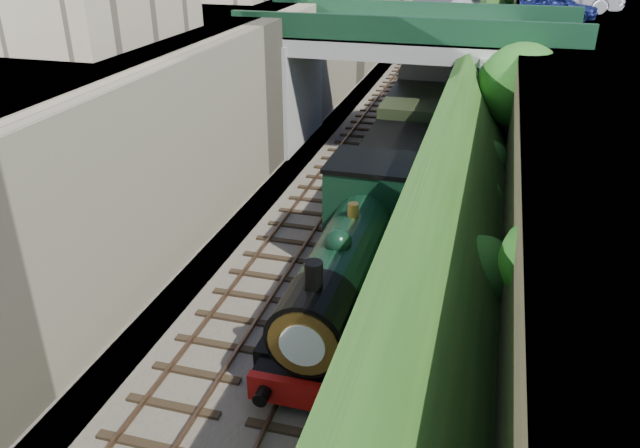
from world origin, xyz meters
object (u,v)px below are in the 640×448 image
Objects in this scene: car_blue at (558,6)px; locomotive at (351,261)px; road_bridge at (417,76)px; tree at (524,89)px; tender at (392,180)px.

locomotive is at bearing 174.57° from car_blue.
car_blue reaches higher than road_bridge.
road_bridge is at bearing 90.96° from locomotive.
car_blue is at bearing 73.25° from locomotive.
car_blue is (1.56, 9.37, 2.29)m from tree.
tender is (-4.71, -4.11, -3.03)m from tree.
tender is (-0.00, 7.36, -0.27)m from locomotive.
tree is at bearing -37.28° from road_bridge.
locomotive is at bearing -90.00° from tender.
car_blue is at bearing 65.05° from tender.
locomotive is (-4.71, -11.48, -2.75)m from tree.
road_bridge is at bearing 141.87° from car_blue.
locomotive is 7.37m from tender.
car_blue is 15.79m from tender.
road_bridge is 8.27m from tender.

